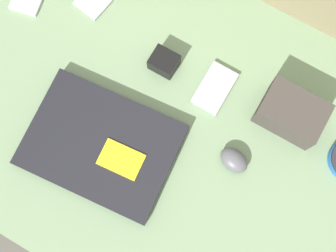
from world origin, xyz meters
TOP-DOWN VIEW (x-y plane):
  - ground_plane at (0.00, 0.00)m, footprint 8.00×8.00m
  - couch_seat at (0.00, 0.00)m, footprint 1.12×0.74m
  - laptop at (-0.10, -0.11)m, footprint 0.33×0.26m
  - computer_mouse at (0.16, 0.01)m, footprint 0.07×0.06m
  - phone_small at (0.05, 0.13)m, footprint 0.07×0.11m
  - camera_pouch at (0.22, 0.15)m, footprint 0.13×0.09m
  - charger_brick at (-0.08, 0.12)m, footprint 0.06×0.05m

SIDE VIEW (x-z plane):
  - ground_plane at x=0.00m, z-range 0.00..0.00m
  - couch_seat at x=0.00m, z-range 0.00..0.11m
  - phone_small at x=0.05m, z-range 0.11..0.12m
  - laptop at x=-0.10m, z-range 0.11..0.14m
  - computer_mouse at x=0.16m, z-range 0.11..0.14m
  - charger_brick at x=-0.08m, z-range 0.11..0.15m
  - camera_pouch at x=0.22m, z-range 0.11..0.19m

